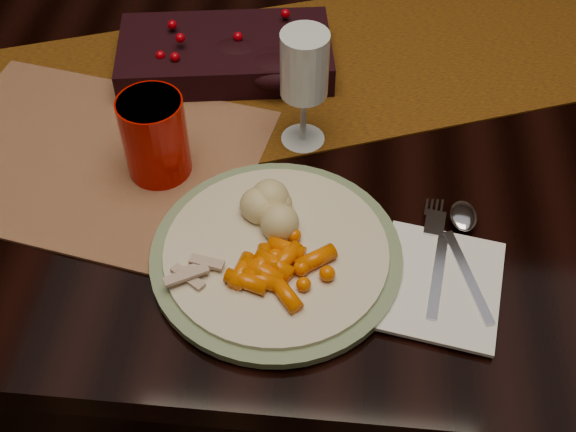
# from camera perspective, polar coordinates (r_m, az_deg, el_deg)

# --- Properties ---
(floor) EXTENTS (5.00, 5.00, 0.00)m
(floor) POSITION_cam_1_polar(r_m,az_deg,el_deg) (1.64, 1.46, -11.09)
(floor) COLOR black
(floor) RESTS_ON ground
(dining_table) EXTENTS (1.80, 1.00, 0.75)m
(dining_table) POSITION_cam_1_polar(r_m,az_deg,el_deg) (1.33, 1.77, -3.01)
(dining_table) COLOR black
(dining_table) RESTS_ON floor
(table_runner) EXTENTS (1.71, 0.93, 0.00)m
(table_runner) POSITION_cam_1_polar(r_m,az_deg,el_deg) (1.09, -0.26, 11.18)
(table_runner) COLOR black
(table_runner) RESTS_ON dining_table
(centerpiece) EXTENTS (0.33, 0.20, 0.06)m
(centerpiece) POSITION_cam_1_polar(r_m,az_deg,el_deg) (1.09, -4.99, 12.97)
(centerpiece) COLOR black
(centerpiece) RESTS_ON table_runner
(placemat_main) EXTENTS (0.48, 0.39, 0.00)m
(placemat_main) POSITION_cam_1_polar(r_m,az_deg,el_deg) (0.99, -15.10, 4.41)
(placemat_main) COLOR #9C6951
(placemat_main) RESTS_ON dining_table
(dinner_plate) EXTENTS (0.38, 0.38, 0.02)m
(dinner_plate) POSITION_cam_1_polar(r_m,az_deg,el_deg) (0.84, -0.94, -2.99)
(dinner_plate) COLOR beige
(dinner_plate) RESTS_ON placemat_main
(baby_carrots) EXTENTS (0.12, 0.10, 0.02)m
(baby_carrots) POSITION_cam_1_polar(r_m,az_deg,el_deg) (0.80, -0.56, -4.21)
(baby_carrots) COLOR #DD5A00
(baby_carrots) RESTS_ON dinner_plate
(mashed_potatoes) EXTENTS (0.10, 0.10, 0.04)m
(mashed_potatoes) POSITION_cam_1_polar(r_m,az_deg,el_deg) (0.85, -0.91, 0.78)
(mashed_potatoes) COLOR tan
(mashed_potatoes) RESTS_ON dinner_plate
(turkey_shreds) EXTENTS (0.06, 0.05, 0.01)m
(turkey_shreds) POSITION_cam_1_polar(r_m,az_deg,el_deg) (0.81, -7.31, -4.18)
(turkey_shreds) COLOR #D2AD94
(turkey_shreds) RESTS_ON dinner_plate
(napkin) EXTENTS (0.16, 0.18, 0.01)m
(napkin) POSITION_cam_1_polar(r_m,az_deg,el_deg) (0.84, 11.89, -5.32)
(napkin) COLOR white
(napkin) RESTS_ON placemat_main
(fork) EXTENTS (0.05, 0.16, 0.00)m
(fork) POSITION_cam_1_polar(r_m,az_deg,el_deg) (0.85, 11.69, -3.55)
(fork) COLOR silver
(fork) RESTS_ON napkin
(spoon) EXTENTS (0.08, 0.17, 0.00)m
(spoon) POSITION_cam_1_polar(r_m,az_deg,el_deg) (0.86, 13.92, -3.14)
(spoon) COLOR silver
(spoon) RESTS_ON napkin
(red_cup) EXTENTS (0.11, 0.11, 0.11)m
(red_cup) POSITION_cam_1_polar(r_m,az_deg,el_deg) (0.92, -10.48, 6.19)
(red_cup) COLOR #B20900
(red_cup) RESTS_ON placemat_main
(wine_glass) EXTENTS (0.07, 0.07, 0.17)m
(wine_glass) POSITION_cam_1_polar(r_m,az_deg,el_deg) (0.93, 1.26, 9.85)
(wine_glass) COLOR silver
(wine_glass) RESTS_ON dining_table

